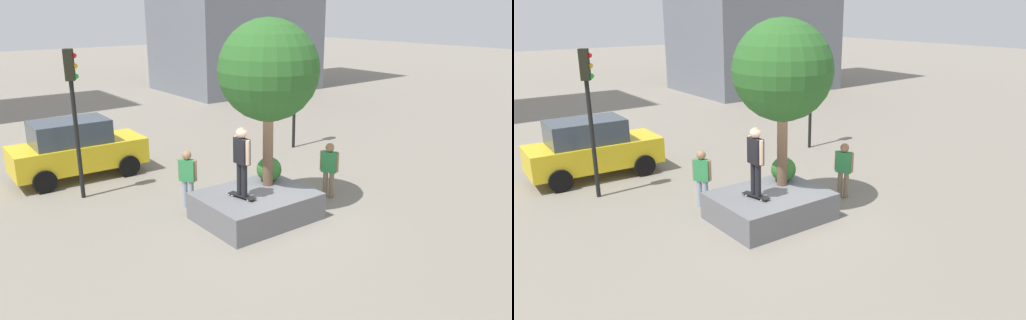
% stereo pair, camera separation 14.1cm
% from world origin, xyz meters
% --- Properties ---
extents(ground_plane, '(120.00, 120.00, 0.00)m').
position_xyz_m(ground_plane, '(0.00, 0.00, 0.00)').
color(ground_plane, gray).
extents(planter_ledge, '(2.87, 2.27, 0.72)m').
position_xyz_m(planter_ledge, '(-0.27, 0.25, 0.36)').
color(planter_ledge, slate).
rests_on(planter_ledge, ground).
extents(plaza_tree, '(2.62, 2.62, 4.41)m').
position_xyz_m(plaza_tree, '(0.37, 0.55, 3.79)').
color(plaza_tree, brown).
rests_on(plaza_tree, planter_ledge).
extents(boxwood_shrub, '(0.69, 0.69, 0.69)m').
position_xyz_m(boxwood_shrub, '(0.58, 0.75, 1.06)').
color(boxwood_shrub, '#2D6628').
rests_on(boxwood_shrub, planter_ledge).
extents(skateboard, '(0.39, 0.83, 0.07)m').
position_xyz_m(skateboard, '(-0.76, 0.19, 0.77)').
color(skateboard, black).
rests_on(skateboard, planter_ledge).
extents(skateboarder, '(0.27, 0.60, 1.76)m').
position_xyz_m(skateboarder, '(-0.76, 0.19, 1.81)').
color(skateboarder, black).
rests_on(skateboarder, skateboard).
extents(taxi_cab, '(4.18, 2.04, 1.92)m').
position_xyz_m(taxi_cab, '(-2.83, 6.43, 0.98)').
color(taxi_cab, gold).
rests_on(taxi_cab, ground).
extents(traffic_light_corner, '(0.37, 0.37, 4.54)m').
position_xyz_m(traffic_light_corner, '(5.15, 4.85, 3.09)').
color(traffic_light_corner, black).
rests_on(traffic_light_corner, ground).
extents(traffic_light_median, '(0.37, 0.36, 4.27)m').
position_xyz_m(traffic_light_median, '(-3.34, 4.53, 2.93)').
color(traffic_light_median, black).
rests_on(traffic_light_median, ground).
extents(pedestrian_crossing, '(0.41, 0.47, 1.64)m').
position_xyz_m(pedestrian_crossing, '(-1.28, 2.00, 0.95)').
color(pedestrian_crossing, '#8C9EB7').
rests_on(pedestrian_crossing, ground).
extents(bystander_watching, '(0.37, 0.50, 1.64)m').
position_xyz_m(bystander_watching, '(2.35, 0.18, 0.95)').
color(bystander_watching, '#847056').
rests_on(bystander_watching, ground).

